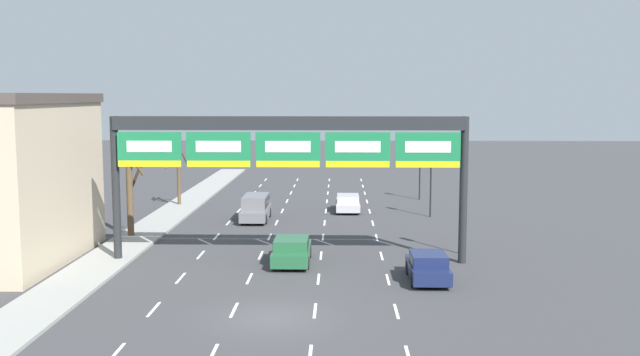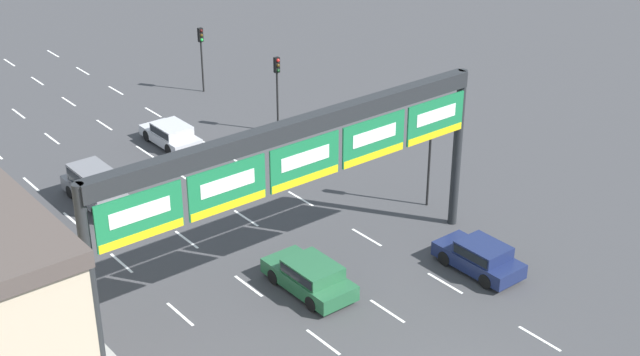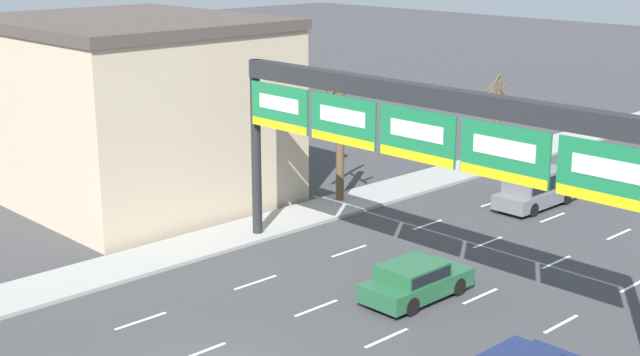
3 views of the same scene
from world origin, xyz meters
The scene contains 13 objects.
ground_plane centered at (0.00, 0.00, 0.00)m, with size 220.00×220.00×0.00m, color #3D3D3F.
sidewalk_left centered at (-9.65, 0.00, 0.07)m, with size 2.80×110.00×0.15m.
lane_dashes centered at (0.00, 13.50, 0.00)m, with size 10.02×67.00×0.01m.
sign_gantry centered at (0.00, 9.45, 6.28)m, with size 18.52×0.70×7.63m.
car_green centered at (0.17, 9.11, 0.74)m, with size 1.91×4.30×1.38m.
car_silver centered at (3.31, 25.89, 0.69)m, with size 1.80×4.16×1.29m.
suv_grey centered at (-3.17, 21.84, 0.99)m, with size 1.80×4.75×1.79m.
car_navy centered at (6.82, 5.79, 0.73)m, with size 1.80×3.94×1.37m.
traffic_light_near_gantry centered at (9.40, 32.21, 3.07)m, with size 0.30×0.35×4.28m.
traffic_light_mid_block centered at (9.21, 23.70, 3.25)m, with size 0.30×0.35×4.54m.
traffic_light_far_end centered at (9.41, 11.55, 3.43)m, with size 0.30×0.35×4.82m.
tree_bare_closest centered at (-10.03, 28.20, 2.79)m, with size 1.69×1.67×4.78m.
tree_bare_second centered at (-10.21, 15.62, 3.32)m, with size 2.06×2.04×6.11m.
Camera 1 is at (2.58, -27.08, 8.70)m, focal length 40.00 mm.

